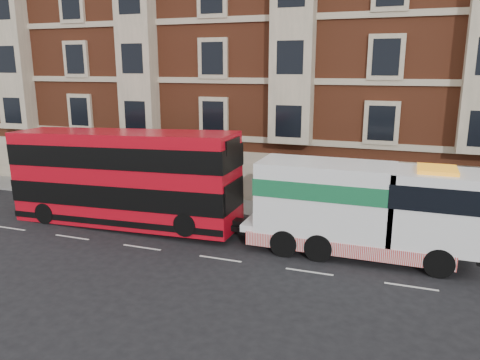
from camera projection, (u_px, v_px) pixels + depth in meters
name	position (u px, v px, depth m)	size (l,w,h in m)	color
ground	(220.00, 259.00, 20.76)	(120.00, 120.00, 0.00)	black
sidewalk	(268.00, 210.00, 27.60)	(90.00, 3.00, 0.15)	slate
victorian_terrace	(308.00, 40.00, 31.94)	(45.00, 12.00, 20.40)	brown
lamp_post_west	(166.00, 164.00, 27.77)	(0.35, 0.15, 4.35)	black
double_decker_bus	(123.00, 177.00, 24.63)	(12.47, 2.86, 5.05)	red
tow_truck	(356.00, 208.00, 20.78)	(9.99, 2.95, 4.16)	white
pedestrian	(113.00, 186.00, 29.84)	(0.55, 0.36, 1.49)	#211B36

